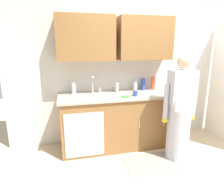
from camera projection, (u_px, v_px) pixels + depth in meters
name	position (u px, v px, depth m)	size (l,w,h in m)	color
ground_plane	(164.00, 163.00, 2.96)	(9.00, 9.00, 0.00)	beige
kitchen_wall_with_uppers	(136.00, 60.00, 3.51)	(4.80, 0.44, 2.70)	beige
counter_cabinet	(117.00, 122.00, 3.39)	(1.90, 0.62, 0.90)	brown
countertop	(118.00, 96.00, 3.28)	(1.96, 0.66, 0.04)	#A8A093
sink	(96.00, 96.00, 3.21)	(0.50, 0.36, 0.35)	#B7BABF
person_at_sink	(179.00, 117.00, 2.96)	(0.55, 0.34, 1.62)	white
floor_mat	(151.00, 163.00, 2.97)	(0.80, 0.50, 0.01)	gray
bottle_water_tall	(74.00, 88.00, 3.26)	(0.08, 0.08, 0.23)	silver
bottle_dish_liquid	(117.00, 87.00, 3.40)	(0.06, 0.06, 0.17)	silver
bottle_cleaner_spray	(153.00, 83.00, 3.60)	(0.08, 0.08, 0.24)	#E05933
bottle_water_short	(143.00, 84.00, 3.58)	(0.08, 0.08, 0.21)	#334CB2
bottle_soap	(135.00, 85.00, 3.51)	(0.07, 0.07, 0.19)	silver
cup_by_sink	(135.00, 93.00, 3.17)	(0.08, 0.08, 0.09)	#33478C
knife_on_counter	(154.00, 94.00, 3.31)	(0.24, 0.02, 0.01)	silver
sponge	(126.00, 97.00, 3.08)	(0.11, 0.07, 0.03)	#4CBF4C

